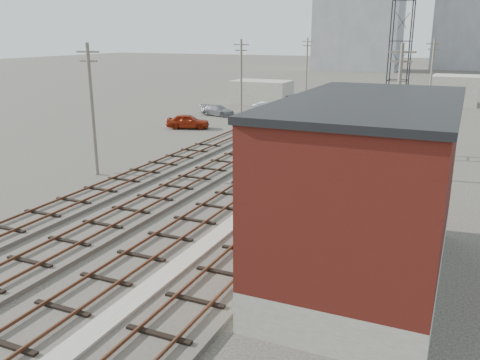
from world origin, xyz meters
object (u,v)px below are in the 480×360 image
Objects in this scene: car_grey at (218,110)px; signal_mast at (271,211)px; site_trailer at (312,107)px; car_red at (188,121)px; car_silver at (268,107)px; switch_stand at (305,131)px.

signal_mast is at bearing -138.91° from car_grey.
car_red is (-9.77, -12.50, -0.50)m from site_trailer.
car_silver reaches higher than car_grey.
car_silver is 0.88× the size of car_grey.
switch_stand is at bearing -110.85° from car_grey.
signal_mast is 43.79m from car_silver.
switch_stand is 0.31× the size of car_red.
car_red is (-12.53, -0.46, 0.12)m from switch_stand.
car_silver is (-15.82, 40.80, -1.70)m from signal_mast.
signal_mast is 0.91× the size of car_grey.
site_trailer is 1.39× the size of car_grey.
car_red reaches higher than car_grey.
site_trailer is at bearing 100.68° from switch_stand.
switch_stand is at bearing 104.08° from signal_mast.
site_trailer is at bearing -57.73° from car_red.
site_trailer reaches higher than car_red.
car_silver is at bearing -31.30° from car_grey.
car_red reaches higher than switch_stand.
car_red is 14.42m from car_silver.
site_trailer is 15.87m from car_red.
signal_mast is 1.02× the size of car_silver.
car_silver is at bearing -33.95° from car_red.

